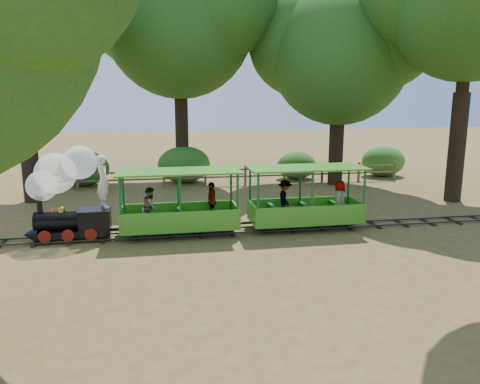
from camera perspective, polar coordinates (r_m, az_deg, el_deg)
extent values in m
plane|color=olive|center=(15.49, 2.58, -4.78)|extent=(90.00, 90.00, 0.00)
cube|color=#3F3D3A|center=(15.19, 2.83, -4.83)|extent=(22.00, 0.05, 0.05)
cube|color=#3F3D3A|center=(15.75, 2.34, -4.22)|extent=(22.00, 0.05, 0.05)
cube|color=#382314|center=(15.49, 2.58, -4.69)|extent=(0.12, 1.00, 0.05)
cube|color=#382314|center=(15.22, -16.19, -5.45)|extent=(0.12, 1.00, 0.05)
cube|color=#382314|center=(17.26, 19.03, -3.61)|extent=(0.12, 1.00, 0.05)
cube|color=black|center=(15.28, -19.63, -4.60)|extent=(2.24, 0.71, 0.18)
cylinder|color=black|center=(15.25, -21.05, -3.28)|extent=(1.42, 0.57, 0.57)
cylinder|color=black|center=(15.25, -23.25, -1.48)|extent=(0.16, 0.16, 0.45)
sphere|color=#AD7229|center=(15.16, -20.94, -2.16)|extent=(0.26, 0.26, 0.26)
cylinder|color=#AD7229|center=(15.21, -21.89, -2.11)|extent=(0.10, 0.10, 0.10)
cube|color=black|center=(15.08, -17.25, -3.19)|extent=(0.91, 0.71, 0.56)
cube|color=black|center=(15.01, -17.32, -2.08)|extent=(0.97, 0.77, 0.04)
cone|color=black|center=(15.54, -24.08, -4.76)|extent=(0.46, 0.65, 0.65)
cylinder|color=#AD7229|center=(15.38, -23.79, -2.97)|extent=(0.10, 0.14, 0.14)
cylinder|color=maroon|center=(15.08, -22.72, -5.05)|extent=(0.37, 0.06, 0.37)
cylinder|color=maroon|center=(15.77, -22.16, -4.29)|extent=(0.37, 0.06, 0.37)
cylinder|color=maroon|center=(14.95, -20.24, -5.00)|extent=(0.37, 0.06, 0.37)
cylinder|color=maroon|center=(15.64, -19.79, -4.24)|extent=(0.37, 0.06, 0.37)
cylinder|color=maroon|center=(14.84, -17.72, -4.94)|extent=(0.37, 0.06, 0.37)
cylinder|color=maroon|center=(15.54, -17.38, -4.18)|extent=(0.37, 0.06, 0.37)
sphere|color=white|center=(15.16, -23.01, 0.71)|extent=(0.91, 0.91, 0.91)
sphere|color=white|center=(15.06, -21.57, 2.13)|extent=(1.22, 1.22, 1.22)
sphere|color=white|center=(14.94, -18.94, 3.43)|extent=(1.02, 1.02, 1.02)
imported|color=silver|center=(14.95, -16.34, 1.24)|extent=(0.61, 0.71, 1.65)
cube|color=#419C22|center=(15.06, -7.32, -4.02)|extent=(3.69, 1.41, 0.11)
cube|color=#155E21|center=(15.09, -7.31, -4.49)|extent=(3.32, 0.54, 0.15)
cube|color=#419C22|center=(14.33, -7.22, -3.48)|extent=(3.69, 0.07, 0.54)
cube|color=#419C22|center=(15.61, -7.48, -2.22)|extent=(3.69, 0.07, 0.54)
cube|color=#419C22|center=(14.68, -7.50, 2.51)|extent=(3.85, 1.57, 0.05)
cylinder|color=#155E21|center=(14.25, -14.35, -1.60)|extent=(0.08, 0.08, 1.73)
cylinder|color=#155E21|center=(15.49, -14.03, -0.52)|extent=(0.08, 0.08, 1.73)
cylinder|color=#155E21|center=(14.41, -0.29, -1.08)|extent=(0.08, 0.08, 1.73)
cylinder|color=#155E21|center=(15.64, -1.10, -0.06)|extent=(0.08, 0.08, 1.73)
cube|color=#155E21|center=(14.98, -11.58, -3.18)|extent=(0.13, 1.19, 0.43)
cube|color=#155E21|center=(14.98, -7.35, -3.02)|extent=(0.13, 1.19, 0.43)
cube|color=#155E21|center=(15.07, -3.15, -2.85)|extent=(0.13, 1.19, 0.43)
cylinder|color=black|center=(14.72, -11.84, -4.90)|extent=(0.30, 0.07, 0.30)
cylinder|color=black|center=(15.43, -11.78, -4.12)|extent=(0.30, 0.07, 0.30)
cylinder|color=black|center=(14.82, -2.67, -4.53)|extent=(0.30, 0.07, 0.30)
cylinder|color=black|center=(15.53, -3.03, -3.78)|extent=(0.30, 0.07, 0.30)
imported|color=gray|center=(14.77, -10.83, -1.78)|extent=(0.52, 0.64, 1.22)
imported|color=gray|center=(15.24, -3.48, -1.09)|extent=(0.33, 0.75, 1.26)
cube|color=#419C22|center=(15.79, 7.95, -3.29)|extent=(3.69, 1.41, 0.11)
cube|color=#155E21|center=(15.83, 7.93, -3.74)|extent=(3.32, 0.54, 0.15)
cube|color=#419C22|center=(15.11, 8.76, -2.73)|extent=(3.69, 0.07, 0.54)
cube|color=#419C22|center=(16.32, 7.26, -1.60)|extent=(3.69, 0.07, 0.54)
cube|color=#419C22|center=(15.44, 8.13, 2.94)|extent=(3.85, 1.57, 0.05)
cylinder|color=#155E21|center=(14.53, 2.23, -0.98)|extent=(0.08, 0.08, 1.73)
cylinder|color=#155E21|center=(15.76, 1.23, 0.03)|extent=(0.08, 0.08, 1.73)
cylinder|color=#155E21|center=(15.65, 14.89, -0.45)|extent=(0.08, 0.08, 1.73)
cylinder|color=#155E21|center=(16.80, 13.06, 0.46)|extent=(0.08, 0.08, 1.73)
cube|color=#155E21|center=(15.42, 4.06, -2.53)|extent=(0.13, 1.19, 0.43)
cube|color=#155E21|center=(15.73, 7.98, -2.33)|extent=(0.13, 1.19, 0.43)
cube|color=#155E21|center=(16.10, 11.72, -2.14)|extent=(0.13, 1.19, 0.43)
cylinder|color=black|center=(15.15, 4.12, -4.19)|extent=(0.30, 0.07, 0.30)
cylinder|color=black|center=(15.84, 3.46, -3.47)|extent=(0.30, 0.07, 0.30)
cylinder|color=black|center=(15.89, 12.41, -3.69)|extent=(0.30, 0.07, 0.30)
cylinder|color=black|center=(16.54, 11.44, -3.03)|extent=(0.30, 0.07, 0.30)
imported|color=gray|center=(15.66, 5.49, -0.79)|extent=(0.48, 0.82, 1.26)
imported|color=gray|center=(15.79, 11.99, -0.87)|extent=(0.46, 0.65, 1.26)
cylinder|color=#2D2116|center=(21.26, -24.32, 4.31)|extent=(0.70, 0.70, 4.08)
cylinder|color=#2D2116|center=(21.15, -25.07, 12.94)|extent=(0.52, 0.53, 2.33)
sphere|color=#23581B|center=(21.33, -25.57, 18.46)|extent=(5.98, 5.98, 5.98)
cylinder|color=#2D2116|center=(24.12, -7.08, 6.29)|extent=(0.66, 0.66, 4.30)
cylinder|color=#2D2116|center=(24.05, -7.28, 14.33)|extent=(0.50, 0.50, 2.46)
sphere|color=#23581B|center=(24.27, -7.43, 19.83)|extent=(7.33, 7.33, 7.33)
sphere|color=#23581B|center=(25.61, -11.58, 20.92)|extent=(5.86, 5.86, 5.86)
cylinder|color=#2D2116|center=(23.84, 11.62, 4.94)|extent=(0.72, 0.72, 3.36)
cylinder|color=#2D2116|center=(23.68, 11.88, 11.30)|extent=(0.54, 0.54, 1.92)
sphere|color=#23581B|center=(23.76, 12.09, 16.04)|extent=(6.69, 6.69, 6.69)
sphere|color=#23581B|center=(23.61, 17.10, 17.86)|extent=(5.02, 5.02, 5.02)
sphere|color=#23581B|center=(24.41, 7.64, 17.64)|extent=(5.36, 5.36, 5.36)
cylinder|color=#2D2116|center=(21.49, 24.93, 4.92)|extent=(0.68, 0.68, 4.52)
cylinder|color=#2D2116|center=(21.43, 25.76, 14.38)|extent=(0.51, 0.51, 2.58)
sphere|color=#23581B|center=(21.69, 26.32, 20.26)|extent=(6.31, 6.31, 6.31)
cube|color=brown|center=(23.52, -24.04, 1.15)|extent=(0.10, 0.10, 1.00)
cube|color=brown|center=(23.12, -19.23, 1.35)|extent=(0.10, 0.10, 1.00)
cube|color=brown|center=(22.88, -14.28, 1.55)|extent=(0.10, 0.10, 1.00)
cube|color=brown|center=(22.82, -9.27, 1.73)|extent=(0.10, 0.10, 1.00)
cube|color=brown|center=(22.93, -4.26, 1.90)|extent=(0.10, 0.10, 1.00)
cube|color=brown|center=(23.22, 0.65, 2.06)|extent=(0.10, 0.10, 1.00)
cube|color=brown|center=(23.67, 5.42, 2.19)|extent=(0.10, 0.10, 1.00)
cube|color=brown|center=(24.28, 9.97, 2.30)|extent=(0.10, 0.10, 1.00)
cube|color=brown|center=(25.04, 14.28, 2.40)|extent=(0.10, 0.10, 1.00)
cube|color=brown|center=(25.93, 18.31, 2.48)|extent=(0.10, 0.10, 1.00)
cube|color=brown|center=(23.01, -1.80, 2.72)|extent=(18.00, 0.06, 0.08)
cube|color=brown|center=(23.07, -1.79, 1.86)|extent=(18.00, 0.06, 0.08)
ellipsoid|color=#2D6B1E|center=(24.31, -18.52, 2.74)|extent=(2.49, 1.91, 1.72)
ellipsoid|color=#2D6B1E|center=(24.07, -6.82, 3.35)|extent=(2.68, 2.06, 1.86)
ellipsoid|color=#2D6B1E|center=(25.16, 6.93, 3.25)|extent=(2.11, 1.62, 1.46)
ellipsoid|color=#2D6B1E|center=(27.01, 17.06, 3.63)|extent=(2.42, 1.86, 1.68)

